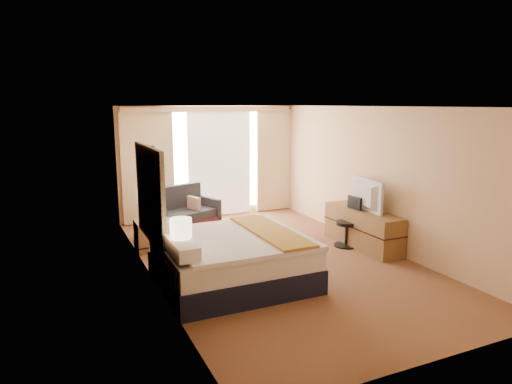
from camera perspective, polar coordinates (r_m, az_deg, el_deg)
name	(u,v)px	position (r m, az deg, el deg)	size (l,w,h in m)	color
floor	(275,260)	(7.95, 2.42, -8.46)	(4.20, 7.00, 0.02)	#552118
ceiling	(277,107)	(7.50, 2.59, 10.61)	(4.20, 7.00, 0.02)	silver
wall_back	(209,162)	(10.82, -5.95, 3.79)	(4.20, 0.02, 2.60)	#E5B78B
wall_front	(437,243)	(4.85, 21.69, -5.96)	(4.20, 0.02, 2.60)	#E5B78B
wall_left	(150,196)	(6.94, -13.15, -0.51)	(0.02, 7.00, 2.60)	#E5B78B
wall_right	(377,177)	(8.76, 14.84, 1.78)	(0.02, 7.00, 2.60)	#E5B78B
headboard	(150,195)	(7.14, -13.15, -0.35)	(0.06, 1.85, 1.50)	black
nightstand_left	(186,284)	(6.30, -8.69, -11.28)	(0.45, 0.52, 0.55)	brown
nightstand_right	(148,235)	(8.61, -13.29, -5.31)	(0.45, 0.52, 0.55)	brown
media_dresser	(362,228)	(8.79, 13.17, -4.45)	(0.50, 1.80, 0.70)	brown
window	(219,160)	(10.87, -4.65, 3.95)	(2.30, 0.02, 2.30)	white
curtains	(210,158)	(10.70, -5.78, 4.29)	(4.12, 0.19, 2.56)	beige
bed	(232,259)	(6.86, -3.07, -8.36)	(2.12, 1.94, 1.03)	black
loveseat	(182,216)	(9.78, -9.29, -3.01)	(1.67, 1.26, 0.93)	#57191E
floor_lamp	(151,173)	(9.26, -13.05, 2.31)	(0.23, 0.23, 1.83)	black
desk_chair	(349,224)	(8.76, 11.53, -3.97)	(0.46, 0.46, 0.94)	black
lamp_left	(181,229)	(6.12, -9.37, -4.55)	(0.29, 0.29, 0.61)	black
lamp_right	(145,196)	(8.40, -13.65, -0.50)	(0.29, 0.29, 0.61)	black
tissue_box	(188,261)	(6.15, -8.51, -8.56)	(0.11, 0.11, 0.10)	#98CCEC
telephone	(155,218)	(8.59, -12.56, -3.19)	(0.17, 0.13, 0.07)	black
television	(362,195)	(8.62, 13.09, -0.36)	(1.02, 0.13, 0.59)	black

